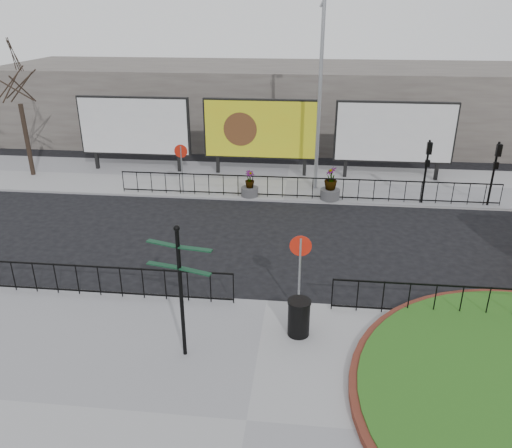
# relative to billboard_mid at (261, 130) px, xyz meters

# --- Properties ---
(ground) EXTENTS (90.00, 90.00, 0.00)m
(ground) POSITION_rel_billboard_mid_xyz_m (1.50, -12.97, -2.60)
(ground) COLOR black
(ground) RESTS_ON ground
(pavement_near) EXTENTS (30.00, 10.00, 0.12)m
(pavement_near) POSITION_rel_billboard_mid_xyz_m (1.50, -17.97, -2.54)
(pavement_near) COLOR gray
(pavement_near) RESTS_ON ground
(pavement_far) EXTENTS (44.00, 6.00, 0.12)m
(pavement_far) POSITION_rel_billboard_mid_xyz_m (1.50, -0.97, -2.54)
(pavement_far) COLOR gray
(pavement_far) RESTS_ON ground
(railing_near_left) EXTENTS (10.00, 0.10, 1.10)m
(railing_near_left) POSITION_rel_billboard_mid_xyz_m (-4.50, -13.27, -1.93)
(railing_near_left) COLOR black
(railing_near_left) RESTS_ON pavement_near
(railing_near_right) EXTENTS (9.00, 0.10, 1.10)m
(railing_near_right) POSITION_rel_billboard_mid_xyz_m (8.00, -13.27, -1.93)
(railing_near_right) COLOR black
(railing_near_right) RESTS_ON pavement_near
(railing_far) EXTENTS (18.00, 0.10, 1.10)m
(railing_far) POSITION_rel_billboard_mid_xyz_m (2.50, -3.67, -1.93)
(railing_far) COLOR black
(railing_far) RESTS_ON pavement_far
(speed_sign_far) EXTENTS (0.64, 0.07, 2.47)m
(speed_sign_far) POSITION_rel_billboard_mid_xyz_m (-3.50, -3.57, -0.68)
(speed_sign_far) COLOR gray
(speed_sign_far) RESTS_ON pavement_far
(speed_sign_near) EXTENTS (0.64, 0.07, 2.47)m
(speed_sign_near) POSITION_rel_billboard_mid_xyz_m (2.50, -13.37, -0.68)
(speed_sign_near) COLOR gray
(speed_sign_near) RESTS_ON pavement_near
(billboard_left) EXTENTS (6.20, 0.31, 4.10)m
(billboard_left) POSITION_rel_billboard_mid_xyz_m (-7.00, 0.00, 0.00)
(billboard_left) COLOR black
(billboard_left) RESTS_ON pavement_far
(billboard_mid) EXTENTS (6.20, 0.31, 4.10)m
(billboard_mid) POSITION_rel_billboard_mid_xyz_m (0.00, 0.00, 0.00)
(billboard_mid) COLOR black
(billboard_mid) RESTS_ON pavement_far
(billboard_right) EXTENTS (6.20, 0.31, 4.10)m
(billboard_right) POSITION_rel_billboard_mid_xyz_m (7.00, 0.00, 0.00)
(billboard_right) COLOR black
(billboard_right) RESTS_ON pavement_far
(lamp_post) EXTENTS (0.74, 0.18, 9.23)m
(lamp_post) POSITION_rel_billboard_mid_xyz_m (3.01, -1.97, 2.23)
(lamp_post) COLOR gray
(lamp_post) RESTS_ON pavement_far
(signal_pole_a) EXTENTS (0.22, 0.26, 3.00)m
(signal_pole_a) POSITION_rel_billboard_mid_xyz_m (8.00, -3.63, -0.50)
(signal_pole_a) COLOR black
(signal_pole_a) RESTS_ON pavement_far
(signal_pole_b) EXTENTS (0.22, 0.26, 3.00)m
(signal_pole_b) POSITION_rel_billboard_mid_xyz_m (11.00, -3.63, -0.50)
(signal_pole_b) COLOR black
(signal_pole_b) RESTS_ON pavement_far
(tree_left) EXTENTS (2.00, 2.00, 7.00)m
(tree_left) POSITION_rel_billboard_mid_xyz_m (-12.50, -1.47, 1.02)
(tree_left) COLOR #2D2119
(tree_left) RESTS_ON pavement_far
(building_backdrop) EXTENTS (40.00, 10.00, 5.00)m
(building_backdrop) POSITION_rel_billboard_mid_xyz_m (1.50, 9.03, -0.10)
(building_backdrop) COLOR slate
(building_backdrop) RESTS_ON ground
(fingerpost_sign) EXTENTS (1.74, 0.68, 3.73)m
(fingerpost_sign) POSITION_rel_billboard_mid_xyz_m (-0.42, -15.83, -0.23)
(fingerpost_sign) COLOR black
(fingerpost_sign) RESTS_ON pavement_near
(litter_bin) EXTENTS (0.66, 0.66, 1.09)m
(litter_bin) POSITION_rel_billboard_mid_xyz_m (2.54, -14.62, -1.93)
(litter_bin) COLOR black
(litter_bin) RESTS_ON pavement_near
(planter_a) EXTENTS (0.84, 0.84, 1.28)m
(planter_a) POSITION_rel_billboard_mid_xyz_m (-0.18, -3.57, -2.02)
(planter_a) COLOR #4C4C4F
(planter_a) RESTS_ON pavement_far
(planter_c) EXTENTS (0.94, 0.94, 1.59)m
(planter_c) POSITION_rel_billboard_mid_xyz_m (3.70, -3.57, -1.84)
(planter_c) COLOR #4C4C4F
(planter_c) RESTS_ON pavement_far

